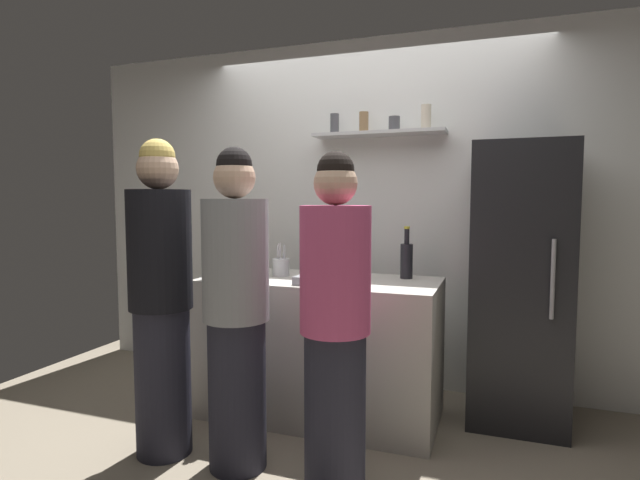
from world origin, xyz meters
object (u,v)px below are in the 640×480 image
Objects in this scene: refrigerator at (519,284)px; wine_bottle_dark_glass at (406,259)px; utensil_holder at (281,267)px; water_bottle_plastic at (357,261)px; person_blonde at (161,300)px; baking_pan at (326,280)px; wine_bottle_amber_glass at (211,261)px; wine_bottle_green_glass at (258,256)px; person_grey_hoodie at (236,312)px; wine_bottle_pale_glass at (245,261)px; person_pink_top at (335,325)px.

refrigerator is 5.20× the size of wine_bottle_dark_glass.
utensil_holder is 0.84× the size of water_bottle_plastic.
person_blonde is (-1.17, -0.96, -0.16)m from wine_bottle_dark_glass.
wine_bottle_dark_glass is (0.42, 0.37, 0.10)m from baking_pan.
wine_bottle_amber_glass reaches higher than utensil_holder.
wine_bottle_green_glass is (-1.01, -0.09, -0.01)m from wine_bottle_dark_glass.
person_grey_hoodie is at bearing -154.29° from person_blonde.
person_grey_hoodie is at bearing -117.74° from water_bottle_plastic.
wine_bottle_amber_glass is at bearing -64.91° from person_blonde.
utensil_holder is 0.68× the size of wine_bottle_pale_glass.
wine_bottle_green_glass is (-0.08, 0.36, -0.01)m from wine_bottle_pale_glass.
refrigerator reaches higher than utensil_holder.
wine_bottle_pale_glass is 0.24m from wine_bottle_amber_glass.
person_blonde is at bearing -140.62° from wine_bottle_dark_glass.
wine_bottle_green_glass is 1.21m from person_pink_top.
baking_pan is 0.20× the size of person_grey_hoodie.
person_pink_top reaches higher than wine_bottle_pale_glass.
person_pink_top reaches higher than utensil_holder.
wine_bottle_amber_glass is (-1.17, -0.45, -0.01)m from wine_bottle_dark_glass.
utensil_holder is at bearing -90.04° from person_blonde.
utensil_holder is 0.23m from wine_bottle_green_glass.
baking_pan is 0.28m from water_bottle_plastic.
baking_pan is 0.43m from utensil_holder.
person_pink_top is at bearing -97.58° from person_grey_hoodie.
baking_pan is at bearing -25.35° from wine_bottle_green_glass.
utensil_holder is at bearing -167.92° from refrigerator.
baking_pan is 0.52m from wine_bottle_pale_glass.
utensil_holder is 0.14× the size of person_pink_top.
person_blonde is at bearing -100.17° from wine_bottle_green_glass.
person_blonde is at bearing -115.22° from wine_bottle_pale_glass.
person_blonde is (-0.16, -0.86, -0.16)m from wine_bottle_green_glass.
person_blonde is at bearing -141.95° from baking_pan.
wine_bottle_green_glass is at bearing 11.57° from person_grey_hoodie.
refrigerator reaches higher than person_grey_hoodie.
wine_bottle_amber_glass is 0.20× the size of person_pink_top.
person_grey_hoodie is at bearing -47.67° from wine_bottle_amber_glass.
wine_bottle_green_glass reaches higher than water_bottle_plastic.
person_pink_top is 0.94× the size of person_blonde.
wine_bottle_dark_glass is at bearing -72.61° from person_pink_top.
refrigerator is 1.53m from utensil_holder.
wine_bottle_green_glass is (0.16, 0.35, -0.00)m from wine_bottle_amber_glass.
person_blonde reaches higher than wine_bottle_dark_glass.
wine_bottle_green_glass is 0.73m from water_bottle_plastic.
wine_bottle_green_glass is at bearing -17.68° from person_pink_top.
wine_bottle_pale_glass is (-0.51, -0.08, 0.10)m from baking_pan.
baking_pan is at bearing -34.49° from person_grey_hoodie.
wine_bottle_dark_glass is 0.99m from person_pink_top.
utensil_holder is 0.31m from wine_bottle_pale_glass.
wine_bottle_green_glass reaches higher than baking_pan.
refrigerator is at bearing 11.89° from wine_bottle_dark_glass.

